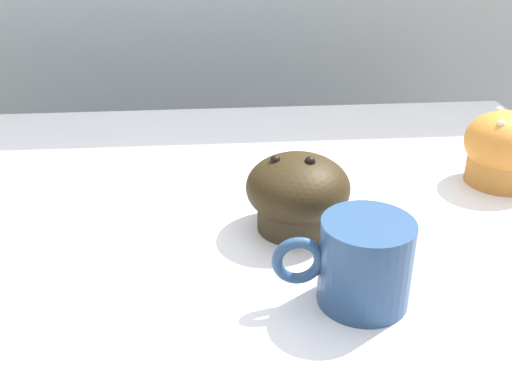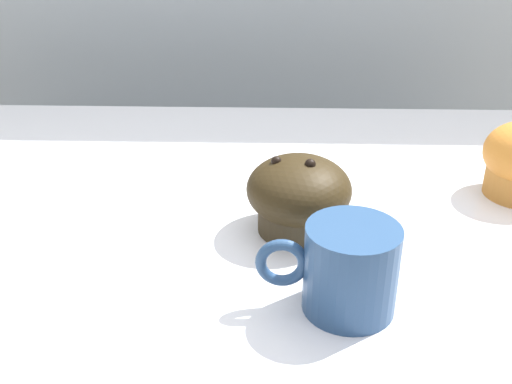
# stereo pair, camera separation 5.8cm
# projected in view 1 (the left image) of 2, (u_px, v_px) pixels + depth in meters

# --- Properties ---
(wall_back) EXTENTS (3.20, 0.10, 1.80)m
(wall_back) POSITION_uv_depth(u_px,v_px,m) (190.00, 61.00, 1.18)
(wall_back) COLOR #A8B2B7
(wall_back) RESTS_ON ground
(muffin_back_left) EXTENTS (0.10, 0.10, 0.08)m
(muffin_back_left) POSITION_uv_depth(u_px,v_px,m) (298.00, 193.00, 0.60)
(muffin_back_left) COLOR #3A2F1E
(muffin_back_left) RESTS_ON display_counter
(muffin_back_right) EXTENTS (0.09, 0.09, 0.09)m
(muffin_back_right) POSITION_uv_depth(u_px,v_px,m) (505.00, 149.00, 0.69)
(muffin_back_right) COLOR #CC8034
(muffin_back_right) RESTS_ON display_counter
(coffee_cup) EXTENTS (0.12, 0.08, 0.08)m
(coffee_cup) POSITION_uv_depth(u_px,v_px,m) (363.00, 261.00, 0.49)
(coffee_cup) COLOR navy
(coffee_cup) RESTS_ON display_counter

